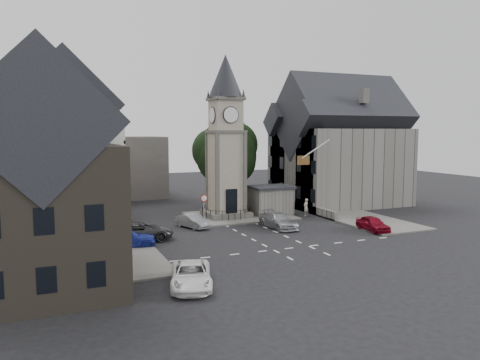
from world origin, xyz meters
name	(u,v)px	position (x,y,z in m)	size (l,w,h in m)	color
ground	(260,233)	(0.00, 0.00, 0.00)	(120.00, 120.00, 0.00)	black
pavement_west	(101,231)	(-12.50, 6.00, 0.07)	(6.00, 30.00, 0.14)	#595651
pavement_east	(326,209)	(12.00, 8.00, 0.07)	(6.00, 26.00, 0.14)	#595651
central_island	(240,216)	(1.50, 8.00, 0.08)	(10.00, 8.00, 0.16)	#595651
road_markings	(291,248)	(0.00, -5.50, 0.01)	(20.00, 8.00, 0.01)	silver
clock_tower	(226,137)	(0.00, 7.99, 8.12)	(4.86, 4.86, 16.25)	#4C4944
stone_shelter	(271,200)	(4.80, 7.50, 1.55)	(4.30, 3.30, 3.08)	#65635D
town_tree	(226,147)	(2.00, 13.00, 6.97)	(7.20, 7.20, 10.80)	black
warning_sign_post	(204,203)	(-3.20, 5.43, 2.03)	(0.70, 0.19, 2.85)	black
terrace_pink	(57,152)	(-15.50, 16.00, 6.58)	(8.10, 7.60, 12.80)	#CE8D91
terrace_cream	(60,156)	(-15.50, 8.00, 6.58)	(8.10, 7.60, 12.80)	beige
terrace_tudor	(65,167)	(-15.50, 0.00, 6.19)	(8.10, 7.60, 12.00)	silver
building_sw_stone	(43,196)	(-17.00, -9.00, 5.35)	(8.60, 7.60, 10.40)	#474035
backdrop_west	(84,168)	(-12.00, 28.00, 4.00)	(20.00, 10.00, 8.00)	#4C4944
east_building	(339,152)	(15.59, 11.00, 6.26)	(14.40, 11.40, 12.60)	#65635D
east_boundary_wall	(295,205)	(9.20, 10.00, 0.45)	(0.40, 16.00, 0.90)	#65635D
flagpole	(316,149)	(8.00, 4.00, 7.00)	(3.68, 0.10, 2.74)	white
car_west_blue	(125,238)	(-11.50, -0.53, 0.79)	(1.86, 4.61, 1.57)	navy
car_west_silver	(118,230)	(-11.50, 2.81, 0.73)	(1.55, 4.44, 1.46)	#A1A3A8
car_west_grey	(139,232)	(-10.10, 1.30, 0.76)	(2.53, 5.50, 1.53)	#2E2D30
car_island_silver	(192,221)	(-4.66, 4.50, 0.61)	(1.29, 3.70, 1.22)	gray
car_island_east	(278,221)	(2.50, 1.38, 0.69)	(1.93, 4.74, 1.37)	#9C9FA4
car_east_red	(373,224)	(9.57, -3.00, 0.65)	(1.53, 3.80, 1.30)	maroon
van_sw_white	(191,275)	(-9.50, -10.97, 0.67)	(2.24, 4.85, 1.35)	white
pedestrian	(306,207)	(8.00, 5.72, 0.90)	(0.66, 0.43, 1.80)	beige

